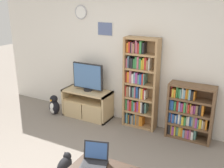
{
  "coord_description": "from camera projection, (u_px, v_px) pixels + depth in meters",
  "views": [
    {
      "loc": [
        1.88,
        -1.93,
        2.32
      ],
      "look_at": [
        0.16,
        1.29,
        1.09
      ],
      "focal_mm": 42.0,
      "sensor_mm": 36.0,
      "label": 1
    }
  ],
  "objects": [
    {
      "name": "bookshelf_tall",
      "position": [
        139.0,
        84.0,
        4.7
      ],
      "size": [
        0.62,
        0.24,
        1.66
      ],
      "color": "tan",
      "rests_on": "ground_plane"
    },
    {
      "name": "television",
      "position": [
        88.0,
        77.0,
        5.07
      ],
      "size": [
        0.64,
        0.18,
        0.55
      ],
      "color": "black",
      "rests_on": "tv_stand"
    },
    {
      "name": "cat",
      "position": [
        65.0,
        165.0,
        3.6
      ],
      "size": [
        0.26,
        0.52,
        0.28
      ],
      "rotation": [
        0.0,
        0.0,
        0.14
      ],
      "color": "black",
      "rests_on": "ground_plane"
    },
    {
      "name": "penguin_figurine",
      "position": [
        54.0,
        106.0,
        5.37
      ],
      "size": [
        0.22,
        0.2,
        0.41
      ],
      "color": "black",
      "rests_on": "ground_plane"
    },
    {
      "name": "bookshelf_short",
      "position": [
        188.0,
        113.0,
        4.39
      ],
      "size": [
        0.75,
        0.28,
        0.97
      ],
      "color": "brown",
      "rests_on": "ground_plane"
    },
    {
      "name": "tv_stand",
      "position": [
        87.0,
        104.0,
        5.23
      ],
      "size": [
        0.97,
        0.43,
        0.56
      ],
      "color": "tan",
      "rests_on": "ground_plane"
    },
    {
      "name": "wall_back",
      "position": [
        132.0,
        55.0,
        4.77
      ],
      "size": [
        6.09,
        0.09,
        2.6
      ],
      "color": "silver",
      "rests_on": "ground_plane"
    },
    {
      "name": "laptop",
      "position": [
        95.0,
        159.0,
        3.09
      ],
      "size": [
        0.37,
        0.34,
        0.25
      ],
      "rotation": [
        0.0,
        0.0,
        0.3
      ],
      "color": "#232326",
      "rests_on": "coffee_table"
    }
  ]
}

